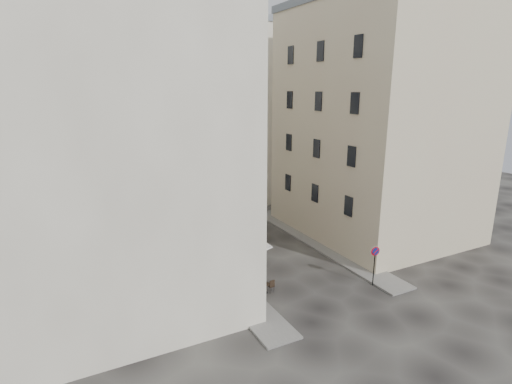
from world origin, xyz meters
TOP-DOWN VIEW (x-y plane):
  - ground at (0.00, 0.00)m, footprint 90.00×90.00m
  - sidewalk_left at (-4.50, 4.00)m, footprint 2.00×22.00m
  - sidewalk_right at (4.50, 3.00)m, footprint 2.00×18.00m
  - building_left at (-10.50, 3.00)m, footprint 12.20×16.20m
  - building_right at (10.50, 3.50)m, footprint 12.20×14.20m
  - building_back at (-1.00, 19.00)m, footprint 18.20×10.20m
  - cafe_storefront at (-4.32, 1.00)m, footprint 1.74×7.30m
  - stone_steps at (0.00, 12.57)m, footprint 9.00×3.15m
  - bollard_near at (-3.25, -1.00)m, footprint 0.12×0.12m
  - bollard_mid at (-3.25, 2.50)m, footprint 0.12×0.12m
  - bollard_far at (-3.25, 6.00)m, footprint 0.12×0.12m
  - no_parking_sign at (3.45, -4.37)m, footprint 0.58×0.16m
  - bistro_table_a at (-3.05, -2.17)m, footprint 1.15×0.54m
  - bistro_table_b at (-2.87, -0.37)m, footprint 1.31×0.61m
  - bistro_table_c at (-3.34, 1.36)m, footprint 1.36×0.64m
  - bistro_table_d at (-2.44, 2.93)m, footprint 1.36×0.64m
  - bistro_table_e at (-2.99, 4.01)m, footprint 1.21×0.57m
  - pedestrian at (-2.87, 1.68)m, footprint 0.83×0.71m

SIDE VIEW (x-z plane):
  - ground at x=0.00m, z-range 0.00..0.00m
  - sidewalk_left at x=-4.50m, z-range 0.00..0.12m
  - sidewalk_right at x=4.50m, z-range 0.00..0.12m
  - stone_steps at x=0.00m, z-range 0.00..0.80m
  - bistro_table_a at x=-3.05m, z-range 0.01..0.81m
  - bistro_table_e at x=-2.99m, z-range 0.01..0.86m
  - bistro_table_b at x=-2.87m, z-range 0.01..0.93m
  - bistro_table_c at x=-3.34m, z-range 0.01..0.97m
  - bistro_table_d at x=-2.44m, z-range 0.01..0.97m
  - bollard_near at x=-3.25m, z-range 0.04..1.02m
  - bollard_mid at x=-3.25m, z-range 0.04..1.02m
  - bollard_far at x=-3.25m, z-range 0.04..1.02m
  - pedestrian at x=-2.87m, z-range 0.00..1.92m
  - no_parking_sign at x=3.45m, z-range 0.54..3.12m
  - cafe_storefront at x=-4.32m, z-range 0.13..3.63m
  - building_right at x=10.50m, z-range 0.01..18.61m
  - building_back at x=-1.00m, z-range 0.01..18.61m
  - building_left at x=-10.50m, z-range 0.01..20.61m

